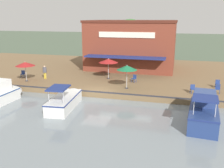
% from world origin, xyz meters
% --- Properties ---
extents(ground_plane, '(220.00, 220.00, 0.00)m').
position_xyz_m(ground_plane, '(0.00, 0.00, 0.00)').
color(ground_plane, '#4C5B47').
extents(quay_deck, '(22.00, 56.00, 0.60)m').
position_xyz_m(quay_deck, '(-11.00, 0.00, 0.30)').
color(quay_deck, brown).
rests_on(quay_deck, ground).
extents(quay_edge_fender, '(0.20, 50.40, 0.10)m').
position_xyz_m(quay_edge_fender, '(-0.10, 0.00, 0.65)').
color(quay_edge_fender, '#2D2D33').
rests_on(quay_edge_fender, quay_deck).
extents(waterfront_restaurant, '(10.71, 12.16, 6.74)m').
position_xyz_m(waterfront_restaurant, '(-13.49, 1.02, 3.97)').
color(waterfront_restaurant, brown).
rests_on(waterfront_restaurant, quay_deck).
extents(patio_umbrella_back_row, '(2.28, 2.28, 2.44)m').
position_xyz_m(patio_umbrella_back_row, '(-5.86, -0.42, 2.77)').
color(patio_umbrella_back_row, '#B7B7B7').
rests_on(patio_umbrella_back_row, quay_deck).
extents(patio_umbrella_by_entrance, '(2.16, 2.16, 2.27)m').
position_xyz_m(patio_umbrella_by_entrance, '(-2.26, -9.19, 2.61)').
color(patio_umbrella_by_entrance, '#B7B7B7').
rests_on(patio_umbrella_by_entrance, quay_deck).
extents(patio_umbrella_far_corner, '(2.07, 2.07, 2.45)m').
position_xyz_m(patio_umbrella_far_corner, '(-2.22, 2.56, 2.78)').
color(patio_umbrella_far_corner, '#B7B7B7').
rests_on(patio_umbrella_far_corner, quay_deck).
extents(cafe_chair_back_row_seat, '(0.54, 0.54, 0.85)m').
position_xyz_m(cafe_chair_back_row_seat, '(-2.18, 9.07, 1.08)').
color(cafe_chair_back_row_seat, navy).
rests_on(cafe_chair_back_row_seat, quay_deck).
extents(cafe_chair_facing_river, '(0.57, 0.57, 0.85)m').
position_xyz_m(cafe_chair_facing_river, '(-4.96, 2.85, 1.08)').
color(cafe_chair_facing_river, navy).
rests_on(cafe_chair_facing_river, quay_deck).
extents(cafe_chair_far_corner_seat, '(0.50, 0.50, 0.85)m').
position_xyz_m(cafe_chair_far_corner_seat, '(-2.82, 11.38, 1.08)').
color(cafe_chair_far_corner_seat, navy).
rests_on(cafe_chair_far_corner_seat, quay_deck).
extents(cafe_chair_mid_patio, '(0.53, 0.53, 0.85)m').
position_xyz_m(cafe_chair_mid_patio, '(-3.81, -10.69, 1.08)').
color(cafe_chair_mid_patio, navy).
rests_on(cafe_chair_mid_patio, quay_deck).
extents(cafe_chair_under_first_umbrella, '(0.46, 0.46, 0.85)m').
position_xyz_m(cafe_chair_under_first_umbrella, '(-4.83, 11.65, 1.08)').
color(cafe_chair_under_first_umbrella, navy).
rests_on(cafe_chair_under_first_umbrella, quay_deck).
extents(person_near_entrance, '(0.45, 0.45, 1.59)m').
position_xyz_m(person_near_entrance, '(-3.85, -7.71, 1.59)').
color(person_near_entrance, gold).
rests_on(person_near_entrance, quay_deck).
extents(motorboat_outer_channel, '(5.87, 2.25, 2.19)m').
position_xyz_m(motorboat_outer_channel, '(2.95, -1.81, 0.68)').
color(motorboat_outer_channel, silver).
rests_on(motorboat_outer_channel, river_water).
extents(motorboat_nearest_quay, '(6.02, 2.44, 2.41)m').
position_xyz_m(motorboat_nearest_quay, '(3.35, 9.60, 0.94)').
color(motorboat_nearest_quay, navy).
rests_on(motorboat_nearest_quay, river_water).
extents(mooring_post, '(0.22, 0.22, 0.76)m').
position_xyz_m(mooring_post, '(-0.35, 9.85, 0.99)').
color(mooring_post, '#473323').
rests_on(mooring_post, quay_deck).
extents(tree_upstream_bank, '(5.15, 4.90, 6.91)m').
position_xyz_m(tree_upstream_bank, '(-15.31, 0.11, 4.93)').
color(tree_upstream_bank, brown).
rests_on(tree_upstream_bank, quay_deck).
extents(tree_behind_restaurant, '(3.54, 3.37, 6.62)m').
position_xyz_m(tree_behind_restaurant, '(-17.49, 1.96, 5.41)').
color(tree_behind_restaurant, brown).
rests_on(tree_behind_restaurant, quay_deck).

